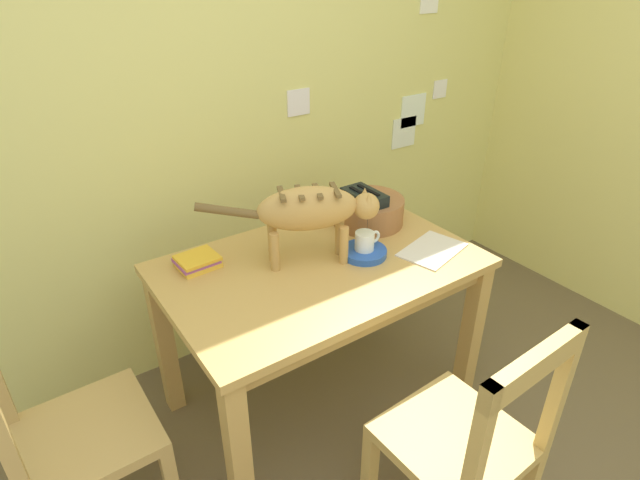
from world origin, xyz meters
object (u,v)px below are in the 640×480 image
saucer_bowl (364,252)px  wooden_chair_near (466,443)px  dining_table (320,282)px  coffee_mug (365,241)px  magazine (432,250)px  book_stack (197,261)px  toaster (364,209)px  wooden_chair_far (72,436)px  wicker_basket (368,210)px  cat (312,211)px

saucer_bowl → wooden_chair_near: (-0.15, -0.72, -0.30)m
dining_table → coffee_mug: coffee_mug is taller
magazine → book_stack: (-0.85, 0.43, 0.02)m
coffee_mug → toaster: toaster is taller
magazine → wooden_chair_far: bearing=159.4°
toaster → wooden_chair_near: size_ratio=0.21×
saucer_bowl → book_stack: bearing=153.0°
dining_table → book_stack: (-0.41, 0.24, 0.12)m
toaster → saucer_bowl: bearing=-127.9°
coffee_mug → toaster: 0.25m
saucer_bowl → coffee_mug: 0.05m
dining_table → wicker_basket: 0.44m
saucer_bowl → toaster: 0.27m
coffee_mug → wicker_basket: wicker_basket is taller
coffee_mug → magazine: bearing=-27.0°
wicker_basket → toaster: toaster is taller
dining_table → coffee_mug: (0.18, -0.06, 0.16)m
wooden_chair_far → cat: bearing=93.3°
cat → toaster: 0.39m
saucer_bowl → wooden_chair_near: wooden_chair_near is taller
cat → book_stack: size_ratio=4.02×
wicker_basket → dining_table: bearing=-156.5°
dining_table → wicker_basket: bearing=23.5°
toaster → book_stack: bearing=172.4°
dining_table → wooden_chair_far: size_ratio=1.32×
dining_table → wicker_basket: wicker_basket is taller
magazine → cat: bearing=139.8°
wicker_basket → wooden_chair_near: size_ratio=0.34×
wooden_chair_far → wicker_basket: bearing=97.8°
wooden_chair_near → wooden_chair_far: (-1.02, 0.74, 0.00)m
book_stack → wooden_chair_near: size_ratio=0.17×
book_stack → toaster: size_ratio=0.81×
cat → wooden_chair_far: bearing=-62.4°
dining_table → magazine: bearing=-23.3°
saucer_bowl → magazine: 0.29m
coffee_mug → cat: bearing=156.9°
saucer_bowl → wicker_basket: (0.20, 0.22, 0.05)m
toaster → wooden_chair_near: (-0.31, -0.93, -0.38)m
cat → magazine: 0.55m
coffee_mug → book_stack: bearing=153.1°
dining_table → saucer_bowl: 0.22m
wooden_chair_near → saucer_bowl: bearing=75.7°
cat → wooden_chair_near: size_ratio=0.69×
cat → coffee_mug: bearing=90.4°
book_stack → toaster: bearing=-7.6°
dining_table → toaster: 0.41m
wicker_basket → book_stack: bearing=174.3°
book_stack → wooden_chair_far: bearing=-153.8°
wooden_chair_near → wooden_chair_far: size_ratio=1.00×
dining_table → coffee_mug: size_ratio=10.48×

